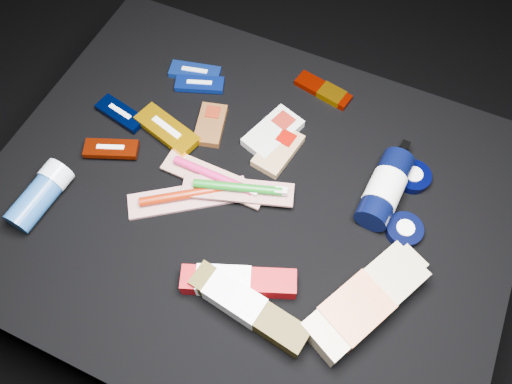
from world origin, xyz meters
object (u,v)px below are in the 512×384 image
at_px(lotion_bottle, 385,189).
at_px(deodorant_stick, 40,195).
at_px(bodywash_bottle, 363,304).
at_px(toothpaste_carton_red, 233,281).

height_order(lotion_bottle, deodorant_stick, lotion_bottle).
distance_m(bodywash_bottle, toothpaste_carton_red, 0.22).
bearing_deg(deodorant_stick, toothpaste_carton_red, 3.72).
height_order(deodorant_stick, toothpaste_carton_red, deodorant_stick).
bearing_deg(toothpaste_carton_red, lotion_bottle, 34.66).
bearing_deg(lotion_bottle, bodywash_bottle, -78.03).
height_order(lotion_bottle, bodywash_bottle, lotion_bottle).
bearing_deg(bodywash_bottle, toothpaste_carton_red, -139.87).
relative_size(deodorant_stick, toothpaste_carton_red, 0.69).
xyz_separation_m(lotion_bottle, bodywash_bottle, (0.03, -0.22, -0.01)).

